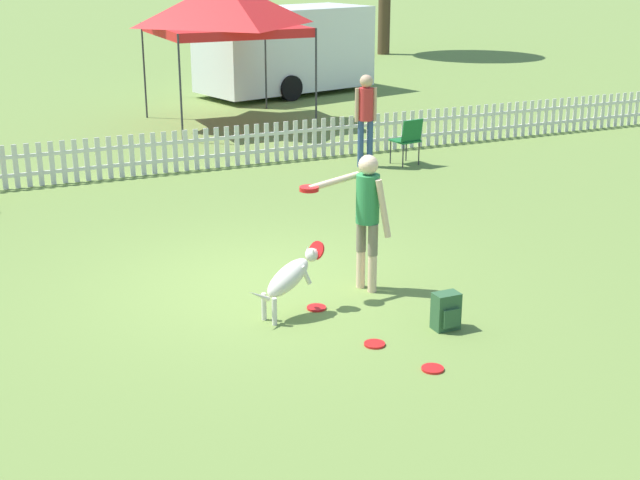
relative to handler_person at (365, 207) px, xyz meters
The scene contains 12 objects.
ground_plane 1.64m from the handler_person, 147.26° to the left, with size 240.00×240.00×0.00m, color olive.
handler_person is the anchor object (origin of this frame).
leaping_dog 1.31m from the handler_person, 162.59° to the right, with size 1.04×0.47×0.79m.
frisbee_near_handler 1.33m from the handler_person, 158.57° to the right, with size 0.22×0.22×0.02m.
frisbee_near_dog 1.89m from the handler_person, 113.11° to the right, with size 0.22×0.22×0.02m.
frisbee_midfield 2.46m from the handler_person, 99.40° to the right, with size 0.22×0.22×0.02m.
backpack_on_grass 1.66m from the handler_person, 78.56° to the right, with size 0.28×0.23×0.42m.
picket_fence 6.83m from the handler_person, 98.94° to the left, with size 27.03×0.04×0.77m.
folding_chair_blue_left 6.58m from the handler_person, 55.60° to the left, with size 0.52×0.54×0.89m.
canopy_tent_main 11.03m from the handler_person, 79.75° to the left, with size 3.15×3.15×3.25m.
spectator_standing 6.35m from the handler_person, 62.68° to the left, with size 0.41×0.27×1.73m.
equipment_trailer 15.08m from the handler_person, 71.27° to the left, with size 5.71×3.20×2.36m.
Camera 1 is at (-3.61, -9.65, 4.00)m, focal length 50.00 mm.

